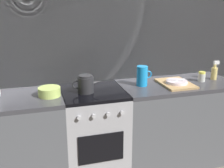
{
  "coord_description": "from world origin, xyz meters",
  "views": [
    {
      "loc": [
        -0.53,
        -2.47,
        1.76
      ],
      "look_at": [
        0.19,
        0.0,
        0.95
      ],
      "focal_mm": 44.82,
      "sensor_mm": 36.0,
      "label": 1
    }
  ],
  "objects": [
    {
      "name": "stove_unit",
      "position": [
        -0.0,
        -0.0,
        0.45
      ],
      "size": [
        0.6,
        0.63,
        0.9
      ],
      "color": "#9E9EA3",
      "rests_on": "ground_plane"
    },
    {
      "name": "mixing_bowl",
      "position": [
        -0.41,
        -0.03,
        0.94
      ],
      "size": [
        0.2,
        0.2,
        0.08
      ],
      "primitive_type": "cylinder",
      "color": "#B7D166",
      "rests_on": "counter_left"
    },
    {
      "name": "pitcher",
      "position": [
        0.51,
        0.02,
        1.0
      ],
      "size": [
        0.16,
        0.11,
        0.2
      ],
      "color": "#198CD8",
      "rests_on": "counter_right"
    },
    {
      "name": "spice_jar",
      "position": [
        1.17,
        -0.02,
        0.95
      ],
      "size": [
        0.08,
        0.08,
        0.1
      ],
      "color": "silver",
      "rests_on": "counter_right"
    },
    {
      "name": "counter_right",
      "position": [
        0.9,
        0.0,
        0.45
      ],
      "size": [
        1.2,
        0.6,
        0.9
      ],
      "color": "#515459",
      "rests_on": "ground_plane"
    },
    {
      "name": "dish_pile",
      "position": [
        0.85,
        -0.05,
        0.92
      ],
      "size": [
        0.3,
        0.4,
        0.06
      ],
      "color": "tan",
      "rests_on": "counter_right"
    },
    {
      "name": "back_wall",
      "position": [
        0.0,
        0.32,
        1.2
      ],
      "size": [
        3.6,
        0.05,
        2.4
      ],
      "color": "gray",
      "rests_on": "ground_plane"
    },
    {
      "name": "kettle",
      "position": [
        -0.07,
        -0.03,
        0.98
      ],
      "size": [
        0.28,
        0.15,
        0.17
      ],
      "color": "#262628",
      "rests_on": "stove_unit"
    },
    {
      "name": "spray_bottle",
      "position": [
        1.34,
        0.01,
        0.98
      ],
      "size": [
        0.08,
        0.06,
        0.2
      ],
      "color": "#E5CC72",
      "rests_on": "counter_right"
    }
  ]
}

